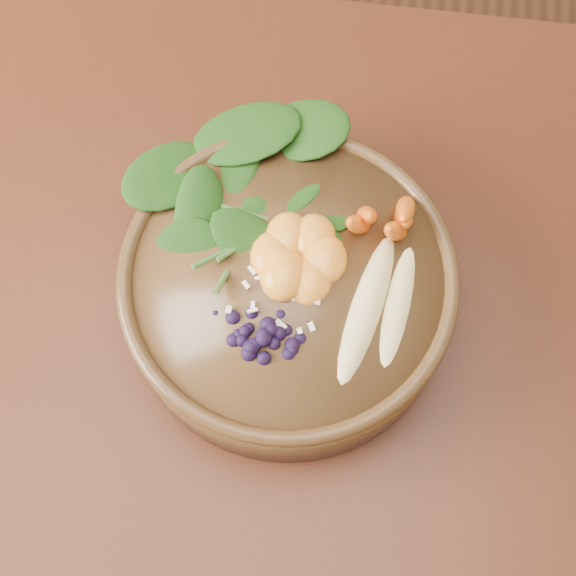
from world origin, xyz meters
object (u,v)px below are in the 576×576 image
(dining_table, at_px, (136,350))
(banana_halves, at_px, (384,301))
(mandarin_cluster, at_px, (299,250))
(kale_heap, at_px, (267,186))
(blueberry_pile, at_px, (262,330))
(stoneware_bowl, at_px, (288,292))
(carrot_cluster, at_px, (383,198))

(dining_table, height_order, banana_halves, banana_halves)
(mandarin_cluster, bearing_deg, kale_heap, 122.50)
(kale_heap, xyz_separation_m, blueberry_pile, (0.02, -0.14, -0.00))
(dining_table, height_order, stoneware_bowl, stoneware_bowl)
(carrot_cluster, bearing_deg, dining_table, -141.07)
(stoneware_bowl, relative_size, banana_halves, 1.84)
(kale_heap, bearing_deg, mandarin_cluster, -57.50)
(kale_heap, distance_m, carrot_cluster, 0.11)
(mandarin_cluster, relative_size, blueberry_pile, 0.69)
(dining_table, distance_m, banana_halves, 0.33)
(stoneware_bowl, height_order, mandarin_cluster, mandarin_cluster)
(dining_table, xyz_separation_m, banana_halves, (0.26, 0.02, 0.20))
(dining_table, bearing_deg, kale_heap, 39.92)
(stoneware_bowl, distance_m, blueberry_pile, 0.09)
(kale_heap, bearing_deg, dining_table, -140.08)
(banana_halves, bearing_deg, blueberry_pile, -141.51)
(carrot_cluster, bearing_deg, kale_heap, -169.49)
(carrot_cluster, xyz_separation_m, mandarin_cluster, (-0.07, -0.05, -0.03))
(mandarin_cluster, xyz_separation_m, blueberry_pile, (-0.02, -0.08, 0.00))
(dining_table, relative_size, stoneware_bowl, 4.94)
(stoneware_bowl, height_order, banana_halves, banana_halves)
(dining_table, xyz_separation_m, carrot_cluster, (0.25, 0.11, 0.22))
(dining_table, relative_size, mandarin_cluster, 15.56)
(banana_halves, bearing_deg, mandarin_cluster, 170.25)
(kale_heap, height_order, blueberry_pile, kale_heap)
(stoneware_bowl, xyz_separation_m, carrot_cluster, (0.08, 0.07, 0.09))
(kale_heap, height_order, mandarin_cluster, kale_heap)
(carrot_cluster, bearing_deg, mandarin_cluster, -129.81)
(stoneware_bowl, bearing_deg, kale_heap, 111.16)
(mandarin_cluster, bearing_deg, stoneware_bowl, -112.05)
(banana_halves, xyz_separation_m, blueberry_pile, (-0.11, -0.04, 0.01))
(stoneware_bowl, relative_size, carrot_cluster, 3.62)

